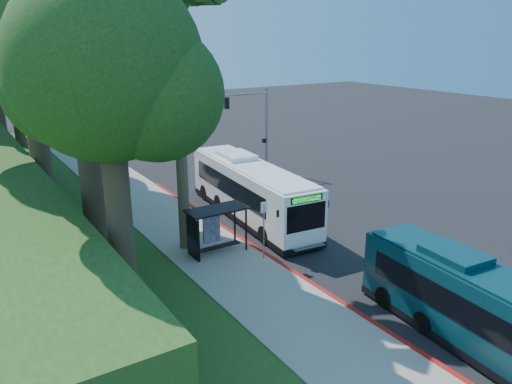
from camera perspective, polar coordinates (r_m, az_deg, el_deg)
ground at (r=32.79m, az=3.93°, el=-2.43°), size 140.00×140.00×0.00m
sidewalk at (r=29.28m, az=-7.68°, el=-4.94°), size 4.50×70.00×0.12m
red_curb at (r=27.07m, az=0.41°, el=-6.71°), size 0.25×30.00×0.13m
grass_verge at (r=32.17m, az=-20.80°, el=-3.94°), size 8.00×70.00×0.06m
bus_shelter at (r=26.26m, az=-5.08°, el=-3.44°), size 3.20×1.51×2.55m
stop_sign_pole at (r=25.32m, az=0.90°, el=-3.52°), size 0.35×0.06×3.17m
traffic_signal_pole at (r=41.75m, az=0.05°, el=8.23°), size 4.10×0.30×7.00m
palm_tree at (r=25.38m, az=-9.29°, el=20.03°), size 4.20×4.20×14.40m
tree_0 at (r=25.39m, az=-19.66°, el=16.62°), size 8.40×8.00×15.70m
tree_1 at (r=33.08m, az=-25.15°, el=18.67°), size 10.50×10.00×18.26m
tree_2 at (r=41.19m, az=-24.34°, el=15.08°), size 8.82×8.40×15.12m
tree_4 at (r=57.12m, az=-26.40°, el=14.35°), size 8.40×8.00×14.14m
tree_5 at (r=65.20m, az=-26.34°, el=13.86°), size 7.35×7.00×12.86m
tree_6 at (r=19.53m, az=-16.39°, el=12.52°), size 7.56×7.20×13.74m
white_bus at (r=31.45m, az=-0.68°, el=0.29°), size 3.84×12.92×3.79m
teal_bus at (r=20.28m, az=25.07°, el=-12.36°), size 3.36×11.41×3.35m
pickup at (r=36.22m, az=3.45°, el=0.85°), size 3.74×6.12×1.59m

